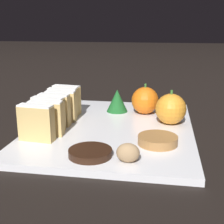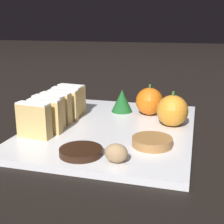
% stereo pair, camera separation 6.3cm
% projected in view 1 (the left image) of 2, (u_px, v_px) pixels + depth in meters
% --- Properties ---
extents(ground_plane, '(6.00, 6.00, 0.00)m').
position_uv_depth(ground_plane, '(112.00, 132.00, 0.64)').
color(ground_plane, black).
extents(serving_platter, '(0.32, 0.41, 0.01)m').
position_uv_depth(serving_platter, '(112.00, 129.00, 0.64)').
color(serving_platter, white).
rests_on(serving_platter, ground_plane).
extents(stollen_slice_front, '(0.07, 0.03, 0.07)m').
position_uv_depth(stollen_slice_front, '(36.00, 123.00, 0.55)').
color(stollen_slice_front, tan).
rests_on(stollen_slice_front, serving_platter).
extents(stollen_slice_second, '(0.06, 0.02, 0.07)m').
position_uv_depth(stollen_slice_second, '(46.00, 118.00, 0.58)').
color(stollen_slice_second, tan).
rests_on(stollen_slice_second, serving_platter).
extents(stollen_slice_third, '(0.07, 0.03, 0.07)m').
position_uv_depth(stollen_slice_third, '(48.00, 114.00, 0.61)').
color(stollen_slice_third, tan).
rests_on(stollen_slice_third, serving_platter).
extents(stollen_slice_fourth, '(0.06, 0.02, 0.07)m').
position_uv_depth(stollen_slice_fourth, '(54.00, 110.00, 0.64)').
color(stollen_slice_fourth, tan).
rests_on(stollen_slice_fourth, serving_platter).
extents(stollen_slice_fifth, '(0.06, 0.02, 0.07)m').
position_uv_depth(stollen_slice_fifth, '(61.00, 106.00, 0.66)').
color(stollen_slice_fifth, tan).
rests_on(stollen_slice_fifth, serving_platter).
extents(stollen_slice_sixth, '(0.06, 0.02, 0.07)m').
position_uv_depth(stollen_slice_sixth, '(63.00, 103.00, 0.69)').
color(stollen_slice_sixth, tan).
rests_on(stollen_slice_sixth, serving_platter).
extents(stollen_slice_back, '(0.07, 0.03, 0.07)m').
position_uv_depth(stollen_slice_back, '(67.00, 100.00, 0.72)').
color(stollen_slice_back, tan).
rests_on(stollen_slice_back, serving_platter).
extents(orange_near, '(0.06, 0.06, 0.07)m').
position_uv_depth(orange_near, '(171.00, 109.00, 0.65)').
color(orange_near, orange).
rests_on(orange_near, serving_platter).
extents(orange_far, '(0.06, 0.06, 0.07)m').
position_uv_depth(orange_far, '(145.00, 100.00, 0.72)').
color(orange_far, orange).
rests_on(orange_far, serving_platter).
extents(walnut, '(0.04, 0.03, 0.03)m').
position_uv_depth(walnut, '(128.00, 153.00, 0.47)').
color(walnut, tan).
rests_on(walnut, serving_platter).
extents(chocolate_cookie, '(0.07, 0.07, 0.01)m').
position_uv_depth(chocolate_cookie, '(90.00, 153.00, 0.49)').
color(chocolate_cookie, black).
rests_on(chocolate_cookie, serving_platter).
extents(gingerbread_cookie, '(0.07, 0.07, 0.02)m').
position_uv_depth(gingerbread_cookie, '(158.00, 140.00, 0.54)').
color(gingerbread_cookie, '#A3703D').
rests_on(gingerbread_cookie, serving_platter).
extents(evergreen_sprig, '(0.05, 0.05, 0.05)m').
position_uv_depth(evergreen_sprig, '(117.00, 101.00, 0.74)').
color(evergreen_sprig, '#195623').
rests_on(evergreen_sprig, serving_platter).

